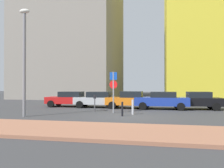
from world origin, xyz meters
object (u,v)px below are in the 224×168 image
(parked_car_red, at_px, (69,99))
(parked_car_blue, at_px, (162,100))
(parking_sign_post, at_px, (113,87))
(parking_meter, at_px, (95,101))
(parked_car_orange, at_px, (130,100))
(traffic_bollard_mid, at_px, (133,107))
(parked_car_silver, at_px, (97,99))
(parked_car_black, at_px, (196,100))
(street_lamp, at_px, (24,53))
(traffic_bollard_near, at_px, (122,109))

(parked_car_red, xyz_separation_m, parked_car_blue, (8.54, -0.59, 0.02))
(parked_car_red, distance_m, parking_sign_post, 6.55)
(parked_car_red, distance_m, parking_meter, 4.91)
(parked_car_orange, height_order, parking_meter, parked_car_orange)
(parking_meter, bearing_deg, traffic_bollard_mid, -21.19)
(parked_car_silver, xyz_separation_m, parked_car_blue, (5.75, -0.44, 0.01))
(parked_car_red, distance_m, parked_car_orange, 5.85)
(parked_car_black, relative_size, street_lamp, 0.61)
(traffic_bollard_near, bearing_deg, parking_meter, 139.21)
(parked_car_orange, distance_m, traffic_bollard_near, 5.26)
(traffic_bollard_mid, bearing_deg, parked_car_blue, 63.89)
(parked_car_silver, distance_m, traffic_bollard_near, 6.31)
(parked_car_blue, height_order, traffic_bollard_mid, parked_car_blue)
(parked_car_blue, height_order, parking_sign_post, parking_sign_post)
(parked_car_blue, bearing_deg, parked_car_black, 7.05)
(parking_sign_post, relative_size, traffic_bollard_mid, 2.92)
(parked_car_blue, bearing_deg, traffic_bollard_near, -117.19)
(parked_car_red, bearing_deg, parked_car_silver, -3.04)
(parked_car_blue, xyz_separation_m, street_lamp, (-8.70, -6.57, 3.32))
(parked_car_silver, relative_size, parked_car_black, 0.96)
(parked_car_black, bearing_deg, parking_sign_post, -149.12)
(parked_car_blue, distance_m, traffic_bollard_mid, 4.53)
(parked_car_silver, distance_m, parked_car_orange, 3.05)
(parked_car_orange, relative_size, traffic_bollard_mid, 4.03)
(parked_car_red, height_order, parked_car_blue, parked_car_blue)
(traffic_bollard_mid, bearing_deg, parked_car_silver, 129.86)
(parked_car_blue, bearing_deg, parked_car_red, 176.07)
(parked_car_silver, bearing_deg, street_lamp, -112.83)
(parking_meter, bearing_deg, parked_car_blue, 29.60)
(parked_car_black, xyz_separation_m, street_lamp, (-11.51, -6.92, 3.33))
(parked_car_orange, relative_size, parked_car_black, 0.98)
(parked_car_red, height_order, parking_sign_post, parking_sign_post)
(parked_car_black, bearing_deg, traffic_bollard_near, -135.14)
(parking_meter, height_order, traffic_bollard_near, parking_meter)
(parked_car_red, relative_size, traffic_bollard_near, 4.44)
(parking_meter, bearing_deg, parked_car_red, 135.18)
(parked_car_black, height_order, traffic_bollard_near, parked_car_black)
(parked_car_blue, xyz_separation_m, parking_meter, (-5.06, -2.87, 0.07))
(traffic_bollard_near, bearing_deg, parked_car_blue, 62.81)
(parked_car_silver, height_order, street_lamp, street_lamp)
(parked_car_blue, relative_size, parking_sign_post, 1.48)
(parked_car_orange, height_order, parked_car_blue, parked_car_orange)
(parked_car_orange, xyz_separation_m, traffic_bollard_near, (0.13, -5.25, -0.30))
(traffic_bollard_near, distance_m, traffic_bollard_mid, 1.12)
(parked_car_red, xyz_separation_m, parked_car_black, (11.35, -0.24, 0.01))
(parking_sign_post, bearing_deg, parked_car_red, 141.59)
(parked_car_red, xyz_separation_m, street_lamp, (-0.16, -7.16, 3.33))
(street_lamp, height_order, traffic_bollard_near, street_lamp)
(traffic_bollard_near, bearing_deg, parked_car_black, 44.86)
(parked_car_red, xyz_separation_m, traffic_bollard_mid, (6.55, -4.65, -0.24))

